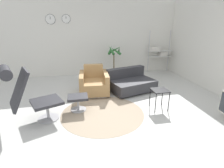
# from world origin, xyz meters

# --- Properties ---
(ground_plane) EXTENTS (12.00, 12.00, 0.00)m
(ground_plane) POSITION_xyz_m (0.00, 0.00, 0.00)
(ground_plane) COLOR silver
(wall_back) EXTENTS (12.00, 0.09, 2.80)m
(wall_back) POSITION_xyz_m (-0.00, 3.25, 1.40)
(wall_back) COLOR silver
(wall_back) RESTS_ON ground_plane
(round_rug) EXTENTS (1.89, 1.89, 0.01)m
(round_rug) POSITION_xyz_m (-0.05, -0.06, 0.00)
(round_rug) COLOR tan
(round_rug) RESTS_ON ground_plane
(lounge_chair) EXTENTS (1.14, 0.89, 1.23)m
(lounge_chair) POSITION_xyz_m (-1.54, -0.20, 0.72)
(lounge_chair) COLOR #BCBCC1
(lounge_chair) RESTS_ON ground_plane
(ottoman) EXTENTS (0.46, 0.39, 0.36)m
(ottoman) POSITION_xyz_m (-0.59, 0.20, 0.26)
(ottoman) COLOR #BCBCC1
(ottoman) RESTS_ON ground_plane
(armchair_red) EXTENTS (0.86, 0.96, 0.79)m
(armchair_red) POSITION_xyz_m (-0.11, 1.20, 0.29)
(armchair_red) COLOR silver
(armchair_red) RESTS_ON ground_plane
(couch_low) EXTENTS (1.48, 1.22, 0.65)m
(couch_low) POSITION_xyz_m (1.00, 1.19, 0.23)
(couch_low) COLOR black
(couch_low) RESTS_ON ground_plane
(side_table) EXTENTS (0.37, 0.37, 0.49)m
(side_table) POSITION_xyz_m (1.30, -0.11, 0.42)
(side_table) COLOR black
(side_table) RESTS_ON ground_plane
(potted_plant) EXTENTS (0.59, 0.61, 1.19)m
(potted_plant) POSITION_xyz_m (0.81, 2.69, 0.61)
(potted_plant) COLOR silver
(potted_plant) RESTS_ON ground_plane
(shelf_unit) EXTENTS (0.94, 0.28, 1.67)m
(shelf_unit) POSITION_xyz_m (2.71, 2.95, 0.85)
(shelf_unit) COLOR #BCBCC1
(shelf_unit) RESTS_ON ground_plane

